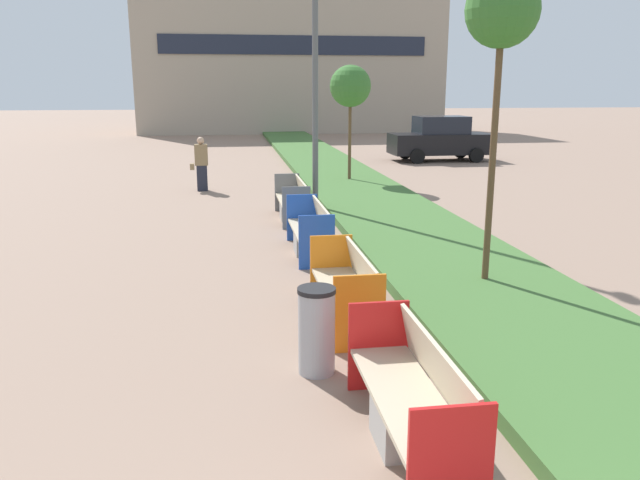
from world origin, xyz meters
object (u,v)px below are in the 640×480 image
object	(u,v)px
bench_blue_frame	(311,234)
litter_bin	(317,330)
street_lamp_post	(315,15)
parked_car_distant	(440,139)
bench_grey_frame	(293,204)
bench_orange_frame	(346,295)
pedestrian_walking	(201,164)
sapling_tree_near	(502,16)
sapling_tree_far	(350,87)
bench_red_frame	(411,405)

from	to	relation	value
bench_blue_frame	litter_bin	size ratio (longest dim) A/B	2.23
bench_blue_frame	street_lamp_post	distance (m)	5.70
parked_car_distant	bench_grey_frame	bearing A→B (deg)	-123.63
bench_orange_frame	pedestrian_walking	xyz separation A→B (m)	(-2.27, 11.22, 0.44)
pedestrian_walking	bench_orange_frame	bearing A→B (deg)	-78.57
litter_bin	pedestrian_walking	bearing A→B (deg)	97.48
street_lamp_post	parked_car_distant	size ratio (longest dim) A/B	2.03
parked_car_distant	street_lamp_post	bearing A→B (deg)	-122.77
bench_blue_frame	litter_bin	distance (m)	5.04
sapling_tree_near	parked_car_distant	distance (m)	17.80
sapling_tree_far	pedestrian_walking	distance (m)	5.17
bench_blue_frame	pedestrian_walking	world-z (taller)	pedestrian_walking
litter_bin	sapling_tree_far	bearing A→B (deg)	77.44
street_lamp_post	bench_red_frame	bearing A→B (deg)	-93.42
bench_red_frame	litter_bin	xyz separation A→B (m)	(-0.61, 1.52, 0.11)
pedestrian_walking	parked_car_distant	xyz separation A→B (m)	(9.69, 6.56, 0.11)
sapling_tree_near	sapling_tree_far	bearing A→B (deg)	90.00
bench_grey_frame	pedestrian_walking	world-z (taller)	pedestrian_walking
sapling_tree_near	parked_car_distant	world-z (taller)	sapling_tree_near
sapling_tree_near	street_lamp_post	bearing A→B (deg)	105.54
litter_bin	pedestrian_walking	distance (m)	12.79
litter_bin	sapling_tree_near	size ratio (longest dim) A/B	0.21
bench_red_frame	sapling_tree_near	world-z (taller)	sapling_tree_near
bench_grey_frame	litter_bin	distance (m)	8.16
litter_bin	sapling_tree_far	size ratio (longest dim) A/B	0.26
street_lamp_post	pedestrian_walking	bearing A→B (deg)	126.01
bench_grey_frame	litter_bin	size ratio (longest dim) A/B	2.24
litter_bin	parked_car_distant	xyz separation A→B (m)	(8.02, 19.24, 0.43)
parked_car_distant	sapling_tree_far	bearing A→B (deg)	-130.24
litter_bin	bench_orange_frame	bearing A→B (deg)	67.53
bench_red_frame	bench_orange_frame	bearing A→B (deg)	90.03
bench_orange_frame	bench_grey_frame	xyz separation A→B (m)	(0.00, 6.68, 0.00)
parked_car_distant	bench_blue_frame	bearing A→B (deg)	-117.39
sapling_tree_far	pedestrian_walking	size ratio (longest dim) A/B	2.31
bench_grey_frame	street_lamp_post	size ratio (longest dim) A/B	0.25
bench_red_frame	bench_blue_frame	xyz separation A→B (m)	(-0.00, 6.52, -0.00)
pedestrian_walking	sapling_tree_far	bearing A→B (deg)	7.43
bench_red_frame	bench_grey_frame	distance (m)	9.66
litter_bin	sapling_tree_far	world-z (taller)	sapling_tree_far
sapling_tree_near	parked_car_distant	bearing A→B (deg)	73.21
litter_bin	bench_grey_frame	bearing A→B (deg)	85.74
bench_red_frame	bench_grey_frame	xyz separation A→B (m)	(0.00, 9.66, 0.00)
sapling_tree_near	sapling_tree_far	xyz separation A→B (m)	(0.00, 10.83, -0.95)
bench_red_frame	parked_car_distant	distance (m)	22.06
bench_grey_frame	street_lamp_post	distance (m)	4.36
sapling_tree_near	litter_bin	bearing A→B (deg)	-140.32
sapling_tree_near	pedestrian_walking	xyz separation A→B (m)	(-4.62, 10.22, -3.19)
bench_blue_frame	sapling_tree_near	xyz separation A→B (m)	(2.35, -2.54, 3.63)
bench_blue_frame	sapling_tree_near	world-z (taller)	sapling_tree_near
litter_bin	street_lamp_post	size ratio (longest dim) A/B	0.11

